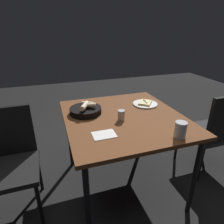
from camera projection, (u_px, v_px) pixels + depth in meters
ground at (122, 184)px, 1.92m from camera, size 8.00×8.00×0.00m
dining_table at (123, 123)px, 1.64m from camera, size 0.96×1.03×0.75m
pizza_plate at (145, 104)px, 1.85m from camera, size 0.23×0.23×0.04m
bread_basket at (86, 110)px, 1.65m from camera, size 0.27×0.27×0.10m
beer_glass at (180, 131)px, 1.29m from camera, size 0.08×0.08×0.11m
pepper_shaker at (121, 116)px, 1.53m from camera, size 0.06×0.06×0.09m
napkin at (104, 135)px, 1.33m from camera, size 0.16×0.12×0.00m
chair_near at (214, 129)px, 1.91m from camera, size 0.44×0.44×0.89m
chair_far at (8, 157)px, 1.51m from camera, size 0.45×0.45×0.87m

